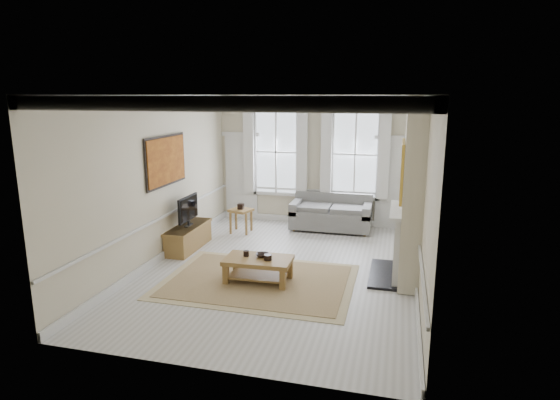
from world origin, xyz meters
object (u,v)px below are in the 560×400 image
(tv_stand, at_px, (189,237))
(sofa, at_px, (331,215))
(side_table, at_px, (241,213))
(coffee_table, at_px, (258,262))

(tv_stand, bearing_deg, sofa, 39.58)
(side_table, height_order, coffee_table, side_table)
(sofa, distance_m, coffee_table, 3.90)
(coffee_table, xyz_separation_m, tv_stand, (-2.08, 1.44, -0.11))
(side_table, bearing_deg, coffee_table, -65.26)
(coffee_table, bearing_deg, sofa, 76.57)
(sofa, distance_m, side_table, 2.33)
(coffee_table, relative_size, tv_stand, 0.84)
(tv_stand, bearing_deg, side_table, 64.70)
(sofa, height_order, tv_stand, sofa)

